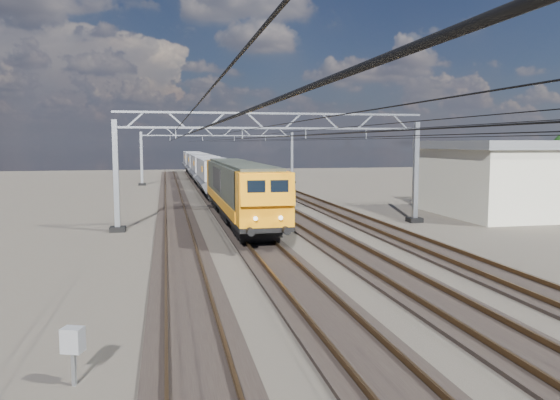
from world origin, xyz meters
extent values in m
plane|color=#2A2620|center=(0.00, 0.00, 0.00)|extent=(160.00, 160.00, 0.00)
cube|color=black|center=(-6.00, 0.00, 0.06)|extent=(2.60, 140.00, 0.12)
cube|color=#523A20|center=(-6.72, 0.00, 0.22)|extent=(0.08, 140.00, 0.16)
cube|color=#523A20|center=(-5.28, 0.00, 0.22)|extent=(0.08, 140.00, 0.16)
cube|color=black|center=(-2.00, 0.00, 0.06)|extent=(2.60, 140.00, 0.12)
cube|color=#523A20|center=(-2.72, 0.00, 0.22)|extent=(0.08, 140.00, 0.16)
cube|color=#523A20|center=(-1.28, 0.00, 0.22)|extent=(0.08, 140.00, 0.16)
cube|color=black|center=(2.00, 0.00, 0.06)|extent=(2.60, 140.00, 0.12)
cube|color=#523A20|center=(1.28, 0.00, 0.22)|extent=(0.08, 140.00, 0.16)
cube|color=#523A20|center=(2.72, 0.00, 0.22)|extent=(0.08, 140.00, 0.16)
cube|color=black|center=(6.00, 0.00, 0.06)|extent=(2.60, 140.00, 0.12)
cube|color=#523A20|center=(5.28, 0.00, 0.22)|extent=(0.08, 140.00, 0.16)
cube|color=#523A20|center=(6.72, 0.00, 0.22)|extent=(0.08, 140.00, 0.16)
cube|color=#999FA7|center=(-9.50, 4.00, 3.30)|extent=(0.30, 0.30, 6.60)
cube|color=#999FA7|center=(9.50, 4.00, 3.30)|extent=(0.30, 0.30, 6.60)
cube|color=black|center=(-9.50, 4.00, 0.15)|extent=(0.90, 0.90, 0.30)
cube|color=black|center=(9.50, 4.00, 0.15)|extent=(0.90, 0.90, 0.30)
cube|color=#999FA7|center=(0.00, 4.00, 7.05)|extent=(19.30, 0.18, 0.12)
cube|color=#999FA7|center=(0.00, 4.00, 6.15)|extent=(19.30, 0.18, 0.12)
cube|color=#999FA7|center=(-8.31, 4.00, 6.60)|extent=(1.03, 0.10, 0.94)
cube|color=#999FA7|center=(-5.94, 4.00, 6.60)|extent=(1.03, 0.10, 0.94)
cube|color=#999FA7|center=(-3.56, 4.00, 6.60)|extent=(1.03, 0.10, 0.94)
cube|color=#999FA7|center=(-1.19, 4.00, 6.60)|extent=(1.03, 0.10, 0.94)
cube|color=#999FA7|center=(1.19, 4.00, 6.60)|extent=(1.03, 0.10, 0.94)
cube|color=#999FA7|center=(3.56, 4.00, 6.60)|extent=(1.03, 0.10, 0.94)
cube|color=#999FA7|center=(5.94, 4.00, 6.60)|extent=(1.03, 0.10, 0.94)
cube|color=#999FA7|center=(8.31, 4.00, 6.60)|extent=(1.03, 0.10, 0.94)
cube|color=#999FA7|center=(-6.00, 4.00, 5.82)|extent=(0.06, 0.06, 0.65)
cube|color=#999FA7|center=(-2.00, 4.00, 5.82)|extent=(0.06, 0.06, 0.65)
cube|color=#999FA7|center=(2.00, 4.00, 5.82)|extent=(0.06, 0.06, 0.65)
cube|color=#999FA7|center=(6.00, 4.00, 5.82)|extent=(0.06, 0.06, 0.65)
cube|color=#999FA7|center=(-9.50, 40.00, 3.30)|extent=(0.30, 0.30, 6.60)
cube|color=#999FA7|center=(9.50, 40.00, 3.30)|extent=(0.30, 0.30, 6.60)
cube|color=black|center=(-9.50, 40.00, 0.15)|extent=(0.90, 0.90, 0.30)
cube|color=black|center=(9.50, 40.00, 0.15)|extent=(0.90, 0.90, 0.30)
cube|color=#999FA7|center=(0.00, 40.00, 7.05)|extent=(19.30, 0.18, 0.12)
cube|color=#999FA7|center=(0.00, 40.00, 6.15)|extent=(19.30, 0.18, 0.12)
cube|color=#999FA7|center=(-8.31, 40.00, 6.60)|extent=(1.03, 0.10, 0.94)
cube|color=#999FA7|center=(-5.94, 40.00, 6.60)|extent=(1.03, 0.10, 0.94)
cube|color=#999FA7|center=(-3.56, 40.00, 6.60)|extent=(1.03, 0.10, 0.94)
cube|color=#999FA7|center=(-1.19, 40.00, 6.60)|extent=(1.03, 0.10, 0.94)
cube|color=#999FA7|center=(1.19, 40.00, 6.60)|extent=(1.03, 0.10, 0.94)
cube|color=#999FA7|center=(3.56, 40.00, 6.60)|extent=(1.03, 0.10, 0.94)
cube|color=#999FA7|center=(5.94, 40.00, 6.60)|extent=(1.03, 0.10, 0.94)
cube|color=#999FA7|center=(8.31, 40.00, 6.60)|extent=(1.03, 0.10, 0.94)
cube|color=#999FA7|center=(-6.00, 40.00, 5.82)|extent=(0.06, 0.06, 0.65)
cube|color=#999FA7|center=(-2.00, 40.00, 5.82)|extent=(0.06, 0.06, 0.65)
cube|color=#999FA7|center=(2.00, 40.00, 5.82)|extent=(0.06, 0.06, 0.65)
cube|color=#999FA7|center=(6.00, 40.00, 5.82)|extent=(0.06, 0.06, 0.65)
cylinder|color=black|center=(-6.00, 8.00, 5.50)|extent=(0.03, 140.00, 0.03)
cylinder|color=black|center=(-6.00, 8.00, 6.00)|extent=(0.03, 140.00, 0.03)
cylinder|color=black|center=(-2.00, 8.00, 5.50)|extent=(0.03, 140.00, 0.03)
cylinder|color=black|center=(-2.00, 8.00, 6.00)|extent=(0.03, 140.00, 0.03)
cylinder|color=black|center=(2.00, 8.00, 5.50)|extent=(0.03, 140.00, 0.03)
cylinder|color=black|center=(2.00, 8.00, 6.00)|extent=(0.03, 140.00, 0.03)
cylinder|color=black|center=(6.00, 8.00, 5.50)|extent=(0.03, 140.00, 0.03)
cylinder|color=black|center=(6.00, 8.00, 6.00)|extent=(0.03, 140.00, 0.03)
cube|color=black|center=(-2.00, -0.81, 0.75)|extent=(2.20, 3.60, 0.60)
cube|color=black|center=(-2.00, 12.19, 0.75)|extent=(2.20, 3.60, 0.60)
cube|color=black|center=(-2.00, 5.69, 1.13)|extent=(2.65, 20.00, 0.25)
cube|color=black|center=(-2.00, 5.69, 0.75)|extent=(2.20, 4.50, 0.75)
cube|color=#2B3129|center=(-2.00, 5.69, 2.55)|extent=(2.65, 17.00, 2.60)
cube|color=orange|center=(-3.34, 5.69, 1.55)|extent=(0.04, 17.00, 0.60)
cube|color=orange|center=(-0.66, 5.69, 1.55)|extent=(0.04, 17.00, 0.60)
cube|color=black|center=(-3.35, 6.69, 2.90)|extent=(0.05, 5.00, 1.40)
cube|color=black|center=(-0.65, 6.69, 2.90)|extent=(0.05, 5.00, 1.40)
cube|color=#2B3129|center=(-2.00, 5.69, 3.92)|extent=(2.25, 18.00, 0.15)
cube|color=orange|center=(-2.00, -3.41, 2.55)|extent=(2.65, 1.80, 2.60)
cube|color=orange|center=(-2.00, -4.36, 3.05)|extent=(2.60, 0.46, 1.52)
cube|color=black|center=(-2.55, -4.46, 3.15)|extent=(0.85, 0.08, 0.75)
cube|color=black|center=(-1.45, -4.46, 3.15)|extent=(0.85, 0.08, 0.75)
cylinder|color=black|center=(-2.85, -4.61, 1.15)|extent=(0.36, 0.50, 0.36)
cylinder|color=black|center=(-1.15, -4.61, 1.15)|extent=(0.36, 0.50, 0.36)
cylinder|color=white|center=(-2.60, -4.51, 1.75)|extent=(0.20, 0.08, 0.20)
cylinder|color=white|center=(-1.40, -4.51, 1.75)|extent=(0.20, 0.08, 0.20)
cube|color=orange|center=(-2.00, 14.79, 2.55)|extent=(2.65, 1.80, 2.60)
cube|color=orange|center=(-2.00, 15.74, 3.05)|extent=(2.60, 0.46, 1.52)
cube|color=black|center=(-2.55, 15.84, 3.15)|extent=(0.85, 0.08, 0.75)
cube|color=black|center=(-1.45, 15.84, 3.15)|extent=(0.85, 0.08, 0.75)
cylinder|color=black|center=(-2.85, 15.99, 1.15)|extent=(0.36, 0.50, 0.36)
cylinder|color=black|center=(-1.15, 15.99, 1.15)|extent=(0.36, 0.50, 0.36)
cylinder|color=white|center=(-2.60, 15.89, 1.75)|extent=(0.20, 0.08, 0.20)
cylinder|color=white|center=(-1.40, 15.89, 1.75)|extent=(0.20, 0.08, 0.20)
cube|color=black|center=(-2.00, 18.89, 0.72)|extent=(2.20, 2.60, 0.55)
cube|color=black|center=(-2.00, 27.89, 0.72)|extent=(2.20, 2.60, 0.55)
cube|color=black|center=(-2.00, 23.39, 1.08)|extent=(2.40, 13.00, 0.20)
cube|color=gray|center=(-2.00, 23.39, 2.80)|extent=(2.80, 12.00, 1.80)
cube|color=#44464B|center=(-2.95, 23.39, 1.55)|extent=(1.48, 12.00, 1.36)
cube|color=#44464B|center=(-1.05, 23.39, 1.55)|extent=(1.48, 12.00, 1.36)
cube|color=orange|center=(-3.42, 20.39, 2.90)|extent=(0.04, 1.20, 0.50)
cube|color=black|center=(-2.00, 33.09, 0.72)|extent=(2.20, 2.60, 0.55)
cube|color=black|center=(-2.00, 42.09, 0.72)|extent=(2.20, 2.60, 0.55)
cube|color=black|center=(-2.00, 37.59, 1.08)|extent=(2.40, 13.00, 0.20)
cube|color=gray|center=(-2.00, 37.59, 2.80)|extent=(2.80, 12.00, 1.80)
cube|color=#44464B|center=(-2.95, 37.59, 1.55)|extent=(1.48, 12.00, 1.36)
cube|color=#44464B|center=(-1.05, 37.59, 1.55)|extent=(1.48, 12.00, 1.36)
cube|color=orange|center=(-3.42, 34.59, 2.90)|extent=(0.04, 1.20, 0.50)
cube|color=black|center=(-2.00, 47.29, 0.72)|extent=(2.20, 2.60, 0.55)
cube|color=black|center=(-2.00, 56.29, 0.72)|extent=(2.20, 2.60, 0.55)
cube|color=black|center=(-2.00, 51.79, 1.08)|extent=(2.40, 13.00, 0.20)
cube|color=gray|center=(-2.00, 51.79, 2.80)|extent=(2.80, 12.00, 1.80)
cube|color=#44464B|center=(-2.95, 51.79, 1.55)|extent=(1.48, 12.00, 1.36)
cube|color=#44464B|center=(-1.05, 51.79, 1.55)|extent=(1.48, 12.00, 1.36)
cube|color=orange|center=(-3.42, 48.79, 2.90)|extent=(0.04, 1.20, 0.50)
cube|color=black|center=(-2.00, 61.49, 0.72)|extent=(2.20, 2.60, 0.55)
cube|color=black|center=(-2.00, 70.49, 0.72)|extent=(2.20, 2.60, 0.55)
cube|color=black|center=(-2.00, 65.99, 1.08)|extent=(2.40, 13.00, 0.20)
cube|color=gray|center=(-2.00, 65.99, 2.80)|extent=(2.80, 12.00, 1.80)
cube|color=#44464B|center=(-2.95, 65.99, 1.55)|extent=(1.48, 12.00, 1.36)
cube|color=#44464B|center=(-1.05, 65.99, 1.55)|extent=(1.48, 12.00, 1.36)
cube|color=orange|center=(-3.42, 62.99, 2.90)|extent=(0.04, 1.20, 0.50)
cube|color=#999FA7|center=(-8.68, -17.26, 0.38)|extent=(0.10, 0.10, 0.76)
cube|color=#A4A7AC|center=(-8.68, -17.26, 1.03)|extent=(0.52, 0.46, 0.54)
cube|color=beige|center=(22.00, 6.00, 2.40)|extent=(18.00, 10.00, 4.80)
camera|label=1|loc=(-6.65, -29.29, 5.25)|focal=35.00mm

